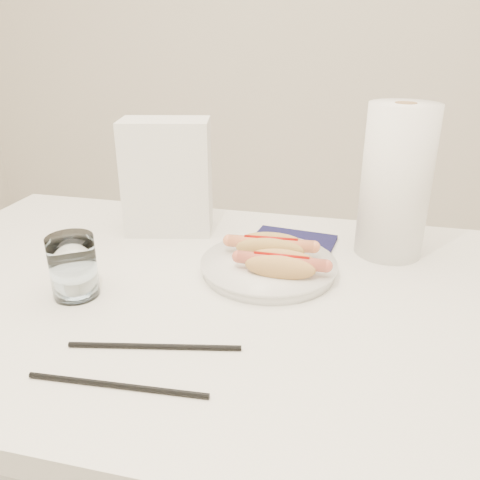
% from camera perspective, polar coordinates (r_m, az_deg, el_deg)
% --- Properties ---
extents(table, '(1.20, 0.80, 0.75)m').
position_cam_1_polar(table, '(0.91, -5.24, -8.67)').
color(table, white).
rests_on(table, ground).
extents(plate, '(0.31, 0.31, 0.02)m').
position_cam_1_polar(plate, '(0.92, 3.33, -3.24)').
color(plate, white).
rests_on(plate, table).
extents(hotdog_left, '(0.16, 0.07, 0.04)m').
position_cam_1_polar(hotdog_left, '(0.93, 3.59, -0.81)').
color(hotdog_left, tan).
rests_on(hotdog_left, plate).
extents(hotdog_right, '(0.16, 0.06, 0.04)m').
position_cam_1_polar(hotdog_right, '(0.87, 4.81, -2.86)').
color(hotdog_right, tan).
rests_on(hotdog_right, plate).
extents(water_glass, '(0.08, 0.08, 0.11)m').
position_cam_1_polar(water_glass, '(0.87, -18.82, -2.94)').
color(water_glass, white).
rests_on(water_glass, table).
extents(chopstick_near, '(0.25, 0.06, 0.01)m').
position_cam_1_polar(chopstick_near, '(0.73, -9.89, -12.07)').
color(chopstick_near, black).
rests_on(chopstick_near, table).
extents(chopstick_far, '(0.24, 0.02, 0.01)m').
position_cam_1_polar(chopstick_far, '(0.67, -14.10, -16.06)').
color(chopstick_far, black).
rests_on(chopstick_far, table).
extents(napkin_box, '(0.20, 0.14, 0.25)m').
position_cam_1_polar(napkin_box, '(1.09, -8.44, 7.25)').
color(napkin_box, silver).
rests_on(napkin_box, table).
extents(navy_napkin, '(0.19, 0.19, 0.01)m').
position_cam_1_polar(navy_napkin, '(1.02, 5.75, -0.78)').
color(navy_napkin, '#13123A').
rests_on(navy_napkin, table).
extents(paper_towel_roll, '(0.17, 0.17, 0.30)m').
position_cam_1_polar(paper_towel_roll, '(1.00, 17.64, 6.44)').
color(paper_towel_roll, white).
rests_on(paper_towel_roll, table).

